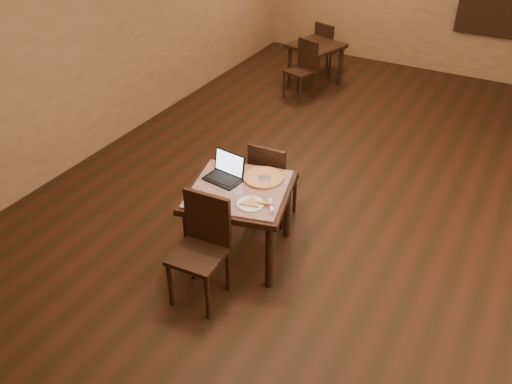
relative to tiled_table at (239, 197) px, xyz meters
The scene contains 15 objects.
ground 1.72m from the tiled_table, 32.27° to the left, with size 10.00×10.00×0.00m, color black.
wall_left 2.91m from the tiled_table, 162.28° to the left, with size 0.02×10.00×3.00m, color #8F6A48.
tiled_table is the anchor object (origin of this frame).
chair_main_near 0.62m from the tiled_table, 90.53° to the right, with size 0.46×0.46×0.99m.
chair_main_far 0.63m from the tiled_table, 89.68° to the left, with size 0.42×0.42×0.93m.
laptop 0.28m from the tiled_table, 152.51° to the left, with size 0.37×0.31×0.23m.
plate 0.30m from the tiled_table, 39.29° to the right, with size 0.24×0.24×0.01m, color white.
pizza_slice 0.31m from the tiled_table, 39.29° to the right, with size 0.20×0.20×0.02m, color beige, non-canonical shape.
pizza_pan 0.29m from the tiled_table, 63.43° to the left, with size 0.37×0.37×0.01m, color silver.
pizza_whole 0.29m from the tiled_table, 63.43° to the left, with size 0.38×0.38×0.03m.
spatula 0.29m from the tiled_table, 57.53° to the left, with size 0.11×0.26×0.01m, color silver.
napkin_roll 0.44m from the tiled_table, 19.29° to the right, with size 0.14×0.17×0.04m.
other_table_b 4.39m from the tiled_table, 104.41° to the left, with size 0.90×0.90×0.68m.
other_table_b_chair_near 3.90m from the tiled_table, 105.97° to the left, with size 0.47×0.47×0.88m.
other_table_b_chair_far 4.90m from the tiled_table, 103.16° to the left, with size 0.47×0.47×0.88m.
Camera 1 is at (0.78, -4.38, 3.47)m, focal length 38.00 mm.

